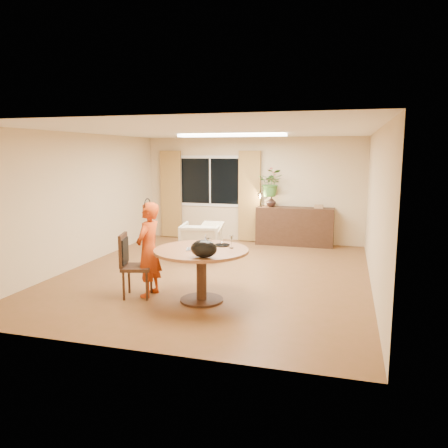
% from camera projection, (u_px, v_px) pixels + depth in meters
% --- Properties ---
extents(floor, '(6.50, 6.50, 0.00)m').
position_uv_depth(floor, '(215.00, 274.00, 8.05)').
color(floor, brown).
rests_on(floor, ground).
extents(ceiling, '(6.50, 6.50, 0.00)m').
position_uv_depth(ceiling, '(214.00, 131.00, 7.63)').
color(ceiling, white).
rests_on(ceiling, wall_back).
extents(wall_back, '(5.50, 0.00, 5.50)m').
position_uv_depth(wall_back, '(252.00, 190.00, 10.93)').
color(wall_back, beige).
rests_on(wall_back, floor).
extents(wall_left, '(0.00, 6.50, 6.50)m').
position_uv_depth(wall_left, '(81.00, 200.00, 8.58)').
color(wall_left, beige).
rests_on(wall_left, floor).
extents(wall_right, '(0.00, 6.50, 6.50)m').
position_uv_depth(wall_right, '(376.00, 210.00, 7.10)').
color(wall_right, beige).
rests_on(wall_right, floor).
extents(window, '(1.70, 0.03, 1.30)m').
position_uv_depth(window, '(210.00, 181.00, 11.17)').
color(window, white).
rests_on(window, wall_back).
extents(curtain_left, '(0.55, 0.08, 2.25)m').
position_uv_depth(curtain_left, '(171.00, 194.00, 11.44)').
color(curtain_left, brown).
rests_on(curtain_left, wall_back).
extents(curtain_right, '(0.55, 0.08, 2.25)m').
position_uv_depth(curtain_right, '(249.00, 196.00, 10.88)').
color(curtain_right, brown).
rests_on(curtain_right, wall_back).
extents(ceiling_panel, '(2.20, 0.35, 0.05)m').
position_uv_depth(ceiling_panel, '(231.00, 135.00, 8.78)').
color(ceiling_panel, white).
rests_on(ceiling_panel, ceiling).
extents(dining_table, '(1.41, 1.41, 0.80)m').
position_uv_depth(dining_table, '(201.00, 260.00, 6.50)').
color(dining_table, brown).
rests_on(dining_table, floor).
extents(dining_chair, '(0.57, 0.54, 1.00)m').
position_uv_depth(dining_chair, '(137.00, 266.00, 6.73)').
color(dining_chair, black).
rests_on(dining_chair, floor).
extents(child, '(0.56, 0.38, 1.47)m').
position_uv_depth(child, '(149.00, 250.00, 6.75)').
color(child, '#B7210E').
rests_on(child, floor).
extents(laptop, '(0.38, 0.31, 0.22)m').
position_uv_depth(laptop, '(197.00, 242.00, 6.42)').
color(laptop, '#B7B7BC').
rests_on(laptop, dining_table).
extents(tumbler, '(0.10, 0.10, 0.11)m').
position_uv_depth(tumbler, '(209.00, 242.00, 6.73)').
color(tumbler, white).
rests_on(tumbler, dining_table).
extents(wine_glass, '(0.09, 0.09, 0.19)m').
position_uv_depth(wine_glass, '(231.00, 242.00, 6.52)').
color(wine_glass, white).
rests_on(wine_glass, dining_table).
extents(pot_lid, '(0.29, 0.29, 0.04)m').
position_uv_depth(pot_lid, '(222.00, 244.00, 6.71)').
color(pot_lid, white).
rests_on(pot_lid, dining_table).
extents(handbag, '(0.38, 0.22, 0.25)m').
position_uv_depth(handbag, '(204.00, 249.00, 5.92)').
color(handbag, black).
rests_on(handbag, dining_table).
extents(armchair, '(0.93, 0.95, 0.76)m').
position_uv_depth(armchair, '(201.00, 241.00, 9.21)').
color(armchair, beige).
rests_on(armchair, floor).
extents(throw, '(0.47, 0.56, 0.03)m').
position_uv_depth(throw, '(211.00, 223.00, 9.03)').
color(throw, beige).
rests_on(throw, armchair).
extents(sideboard, '(1.84, 0.45, 0.92)m').
position_uv_depth(sideboard, '(295.00, 226.00, 10.54)').
color(sideboard, black).
rests_on(sideboard, floor).
extents(vase, '(0.24, 0.24, 0.25)m').
position_uv_depth(vase, '(271.00, 202.00, 10.60)').
color(vase, black).
rests_on(vase, sideboard).
extents(bouquet, '(0.59, 0.52, 0.66)m').
position_uv_depth(bouquet, '(271.00, 183.00, 10.53)').
color(bouquet, '#2A6A27').
rests_on(bouquet, vase).
extents(book_stack, '(0.24, 0.19, 0.09)m').
position_uv_depth(book_stack, '(319.00, 206.00, 10.31)').
color(book_stack, brown).
rests_on(book_stack, sideboard).
extents(desk_lamp, '(0.14, 0.14, 0.34)m').
position_uv_depth(desk_lamp, '(260.00, 200.00, 10.62)').
color(desk_lamp, black).
rests_on(desk_lamp, sideboard).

